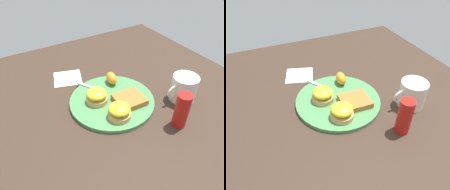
# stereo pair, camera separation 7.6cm
# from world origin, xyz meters

# --- Properties ---
(ground_plane) EXTENTS (1.10, 1.10, 0.00)m
(ground_plane) POSITION_xyz_m (0.00, 0.00, 0.00)
(ground_plane) COLOR #38281E
(plate) EXTENTS (0.30, 0.30, 0.01)m
(plate) POSITION_xyz_m (0.00, 0.00, 0.01)
(plate) COLOR #47844C
(plate) RESTS_ON ground_plane
(sandwich_benedict_left) EXTENTS (0.08, 0.08, 0.05)m
(sandwich_benedict_left) POSITION_xyz_m (0.05, -0.02, 0.04)
(sandwich_benedict_left) COLOR tan
(sandwich_benedict_left) RESTS_ON plate
(sandwich_benedict_right) EXTENTS (0.08, 0.08, 0.05)m
(sandwich_benedict_right) POSITION_xyz_m (0.02, 0.09, 0.04)
(sandwich_benedict_right) COLOR tan
(sandwich_benedict_right) RESTS_ON plate
(hashbrown_patty) EXTENTS (0.10, 0.10, 0.02)m
(hashbrown_patty) POSITION_xyz_m (-0.05, 0.04, 0.02)
(hashbrown_patty) COLOR #AA672D
(hashbrown_patty) RESTS_ON plate
(orange_wedge) EXTENTS (0.04, 0.06, 0.04)m
(orange_wedge) POSITION_xyz_m (-0.05, -0.09, 0.04)
(orange_wedge) COLOR orange
(orange_wedge) RESTS_ON plate
(fork) EXTENTS (0.12, 0.19, 0.00)m
(fork) POSITION_xyz_m (0.00, -0.05, 0.02)
(fork) COLOR silver
(fork) RESTS_ON plate
(cup) EXTENTS (0.12, 0.09, 0.10)m
(cup) POSITION_xyz_m (-0.23, 0.11, 0.05)
(cup) COLOR silver
(cup) RESTS_ON ground_plane
(napkin) EXTENTS (0.14, 0.14, 0.00)m
(napkin) POSITION_xyz_m (0.08, -0.22, 0.00)
(napkin) COLOR white
(napkin) RESTS_ON ground_plane
(condiment_bottle) EXTENTS (0.04, 0.04, 0.12)m
(condiment_bottle) POSITION_xyz_m (-0.13, 0.20, 0.06)
(condiment_bottle) COLOR #B21914
(condiment_bottle) RESTS_ON ground_plane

